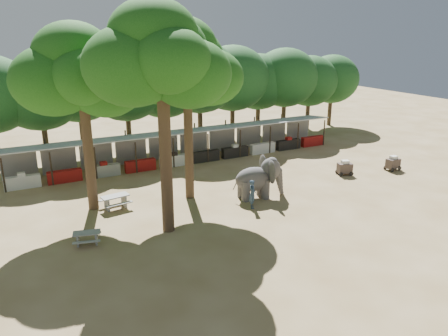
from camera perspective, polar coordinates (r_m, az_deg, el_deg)
name	(u,v)px	position (r m, az deg, el deg)	size (l,w,h in m)	color
ground	(280,222)	(25.32, 7.32, -7.05)	(100.00, 100.00, 0.00)	brown
vendor_stalls	(185,147)	(36.44, -5.06, 2.72)	(28.00, 2.99, 2.80)	#9DA1A5
yard_tree_left	(78,73)	(26.37, -18.57, 11.72)	(7.10, 6.90, 11.02)	#332316
yard_tree_center	(158,58)	(22.19, -8.67, 14.08)	(7.10, 6.90, 12.04)	#332316
yard_tree_back	(183,64)	(27.03, -5.33, 13.38)	(7.10, 6.90, 11.36)	#332316
backdrop_trees	(162,88)	(40.36, -8.11, 10.34)	(46.46, 5.95, 8.33)	#332316
elephant	(260,178)	(28.43, 4.67, -1.30)	(3.53, 2.64, 2.64)	#3F3C3D
handler	(252,194)	(26.84, 3.73, -3.41)	(0.64, 0.43, 1.78)	#26384C
picnic_table_near	(87,236)	(23.58, -17.47, -8.52)	(1.61, 1.52, 0.68)	gray
picnic_table_far	(115,200)	(27.63, -14.01, -4.07)	(1.85, 1.71, 0.83)	gray
cart_front	(345,168)	(34.19, 15.49, 0.04)	(1.34, 1.08, 1.13)	#362A26
cart_back	(393,163)	(36.56, 21.21, 0.61)	(1.21, 0.83, 1.14)	#362A26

